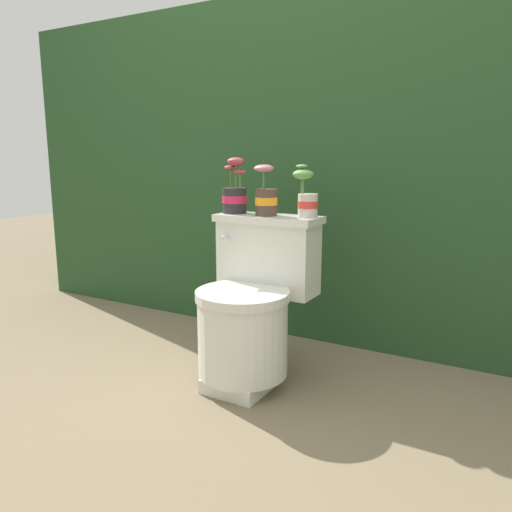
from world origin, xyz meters
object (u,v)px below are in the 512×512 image
(toilet, at_px, (252,308))
(potted_plant_middle, at_px, (307,198))
(potted_plant_left, at_px, (235,195))
(potted_plant_midleft, at_px, (266,195))

(toilet, height_order, potted_plant_middle, potted_plant_middle)
(toilet, distance_m, potted_plant_middle, 0.50)
(potted_plant_left, relative_size, potted_plant_middle, 1.13)
(potted_plant_midleft, bearing_deg, potted_plant_left, 174.73)
(potted_plant_left, height_order, potted_plant_middle, potted_plant_left)
(potted_plant_midleft, height_order, potted_plant_middle, potted_plant_middle)
(potted_plant_midleft, xyz_separation_m, potted_plant_middle, (0.17, 0.03, -0.01))
(toilet, distance_m, potted_plant_midleft, 0.47)
(toilet, bearing_deg, potted_plant_left, 139.86)
(toilet, bearing_deg, potted_plant_middle, 42.41)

